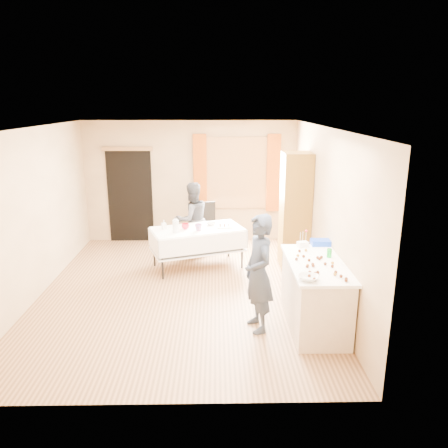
{
  "coord_description": "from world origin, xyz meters",
  "views": [
    {
      "loc": [
        0.56,
        -6.54,
        2.97
      ],
      "look_at": [
        0.68,
        0.0,
        1.13
      ],
      "focal_mm": 35.0,
      "sensor_mm": 36.0,
      "label": 1
    }
  ],
  "objects_px": {
    "counter": "(315,294)",
    "woman": "(192,220)",
    "party_table": "(198,244)",
    "cabinet": "(295,211)",
    "chair": "(208,235)",
    "girl": "(259,273)"
  },
  "relations": [
    {
      "from": "chair",
      "to": "girl",
      "type": "xyz_separation_m",
      "value": [
        0.73,
        -3.39,
        0.51
      ]
    },
    {
      "from": "party_table",
      "to": "girl",
      "type": "relative_size",
      "value": 1.15
    },
    {
      "from": "cabinet",
      "to": "party_table",
      "type": "bearing_deg",
      "value": -178.83
    },
    {
      "from": "party_table",
      "to": "woman",
      "type": "distance_m",
      "value": 0.73
    },
    {
      "from": "counter",
      "to": "party_table",
      "type": "distance_m",
      "value": 2.77
    },
    {
      "from": "cabinet",
      "to": "counter",
      "type": "height_order",
      "value": "cabinet"
    },
    {
      "from": "counter",
      "to": "woman",
      "type": "relative_size",
      "value": 1.04
    },
    {
      "from": "party_table",
      "to": "chair",
      "type": "height_order",
      "value": "chair"
    },
    {
      "from": "counter",
      "to": "cabinet",
      "type": "bearing_deg",
      "value": 87.44
    },
    {
      "from": "chair",
      "to": "girl",
      "type": "bearing_deg",
      "value": -93.43
    },
    {
      "from": "chair",
      "to": "woman",
      "type": "distance_m",
      "value": 0.69
    },
    {
      "from": "party_table",
      "to": "girl",
      "type": "height_order",
      "value": "girl"
    },
    {
      "from": "party_table",
      "to": "woman",
      "type": "relative_size",
      "value": 1.24
    },
    {
      "from": "counter",
      "to": "girl",
      "type": "height_order",
      "value": "girl"
    },
    {
      "from": "cabinet",
      "to": "woman",
      "type": "xyz_separation_m",
      "value": [
        -1.9,
        0.62,
        -0.32
      ]
    },
    {
      "from": "chair",
      "to": "woman",
      "type": "height_order",
      "value": "woman"
    },
    {
      "from": "counter",
      "to": "girl",
      "type": "relative_size",
      "value": 0.97
    },
    {
      "from": "girl",
      "to": "woman",
      "type": "height_order",
      "value": "girl"
    },
    {
      "from": "cabinet",
      "to": "counter",
      "type": "bearing_deg",
      "value": -92.56
    },
    {
      "from": "counter",
      "to": "chair",
      "type": "bearing_deg",
      "value": 114.57
    },
    {
      "from": "counter",
      "to": "girl",
      "type": "distance_m",
      "value": 0.86
    },
    {
      "from": "woman",
      "to": "counter",
      "type": "bearing_deg",
      "value": 94.17
    }
  ]
}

